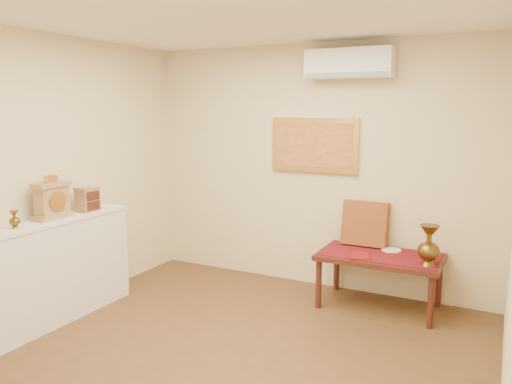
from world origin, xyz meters
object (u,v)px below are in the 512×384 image
Objects in this scene: wooden_chest at (88,199)px; low_table at (380,261)px; mantel_clock at (52,200)px; brass_urn_tall at (429,241)px; display_ledge at (38,275)px.

wooden_chest reaches higher than low_table.
wooden_chest is (0.03, 0.41, -0.05)m from mantel_clock.
brass_urn_tall is 0.23× the size of display_ledge.
brass_urn_tall is 3.33m from wooden_chest.
wooden_chest is (-3.12, -1.10, 0.31)m from brass_urn_tall.
low_table is at bearing 35.10° from display_ledge.
mantel_clock is at bearing -94.00° from wooden_chest.
mantel_clock is 1.68× the size of wooden_chest.
brass_urn_tall is at bearing 25.60° from mantel_clock.
display_ledge is at bearing -92.74° from wooden_chest.
mantel_clock reaches higher than display_ledge.
wooden_chest is (0.03, 0.62, 0.61)m from display_ledge.
low_table is (2.67, 1.88, -0.01)m from display_ledge.
display_ledge is at bearing -144.90° from low_table.
mantel_clock is 0.41m from wooden_chest.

